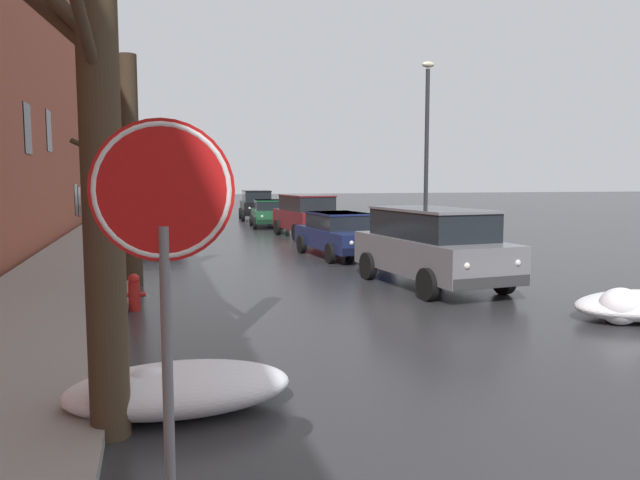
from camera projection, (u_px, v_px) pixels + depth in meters
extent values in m
cube|color=gray|center=(89.00, 253.00, 19.59)|extent=(3.07, 80.00, 0.14)
cube|color=#9E4C38|center=(12.00, 68.00, 18.44)|extent=(0.60, 80.00, 11.86)
cube|color=black|center=(79.00, 202.00, 32.13)|extent=(0.08, 1.10, 1.60)
cube|color=black|center=(75.00, 200.00, 30.71)|extent=(0.08, 1.10, 1.60)
cube|color=black|center=(27.00, 129.00, 18.98)|extent=(0.08, 1.10, 1.60)
cube|color=black|center=(48.00, 131.00, 22.99)|extent=(0.08, 1.10, 1.60)
ellipsoid|color=white|center=(179.00, 389.00, 6.36)|extent=(2.38, 1.22, 0.51)
ellipsoid|color=white|center=(149.00, 392.00, 6.21)|extent=(0.64, 0.53, 0.53)
ellipsoid|color=white|center=(640.00, 305.00, 10.63)|extent=(2.54, 1.49, 0.49)
ellipsoid|color=white|center=(621.00, 306.00, 10.19)|extent=(0.77, 0.64, 0.64)
ellipsoid|color=white|center=(140.00, 243.00, 19.46)|extent=(3.12, 1.02, 0.83)
ellipsoid|color=white|center=(123.00, 248.00, 19.49)|extent=(0.57, 0.48, 0.48)
ellipsoid|color=white|center=(320.00, 220.00, 29.92)|extent=(1.97, 1.32, 0.87)
ellipsoid|color=white|center=(327.00, 222.00, 29.91)|extent=(0.89, 0.74, 0.74)
ellipsoid|color=white|center=(326.00, 224.00, 30.20)|extent=(0.54, 0.45, 0.45)
ellipsoid|color=white|center=(156.00, 231.00, 24.32)|extent=(2.92, 1.20, 0.76)
ellipsoid|color=white|center=(141.00, 235.00, 24.32)|extent=(0.50, 0.41, 0.41)
ellipsoid|color=white|center=(166.00, 232.00, 24.49)|extent=(0.82, 0.68, 0.68)
cylinder|color=#423323|center=(99.00, 94.00, 5.45)|extent=(0.38, 0.38, 6.52)
cylinder|color=#382B1E|center=(131.00, 172.00, 13.79)|extent=(0.41, 0.41, 5.32)
cylinder|color=#382B1E|center=(110.00, 143.00, 13.13)|extent=(1.01, 1.21, 1.40)
cylinder|color=#382B1E|center=(107.00, 67.00, 13.76)|extent=(1.06, 0.86, 1.16)
cylinder|color=#382B1E|center=(101.00, 154.00, 13.61)|extent=(1.34, 0.19, 0.73)
cube|color=slate|center=(431.00, 255.00, 13.80)|extent=(2.26, 4.68, 0.80)
cube|color=black|center=(431.00, 223.00, 13.77)|extent=(1.88, 3.30, 0.68)
cube|color=slate|center=(431.00, 210.00, 13.74)|extent=(1.92, 3.37, 0.06)
cube|color=#303032|center=(491.00, 282.00, 11.77)|extent=(1.82, 0.29, 0.22)
cube|color=#303032|center=(387.00, 256.00, 15.88)|extent=(1.82, 0.29, 0.22)
cylinder|color=black|center=(504.00, 279.00, 12.88)|extent=(0.24, 0.69, 0.68)
cylinder|color=black|center=(428.00, 284.00, 12.20)|extent=(0.24, 0.69, 0.68)
cylinder|color=black|center=(434.00, 262.00, 15.48)|extent=(0.24, 0.69, 0.68)
cylinder|color=black|center=(368.00, 266.00, 14.80)|extent=(0.24, 0.69, 0.68)
sphere|color=silver|center=(517.00, 263.00, 11.93)|extent=(0.14, 0.14, 0.14)
sphere|color=silver|center=(466.00, 266.00, 11.49)|extent=(0.14, 0.14, 0.14)
cube|color=navy|center=(341.00, 238.00, 19.18)|extent=(2.08, 4.46, 0.60)
cube|color=black|center=(339.00, 220.00, 19.33)|extent=(1.68, 2.36, 0.52)
cube|color=navy|center=(339.00, 213.00, 19.30)|extent=(1.71, 2.41, 0.06)
cube|color=black|center=(369.00, 251.00, 17.23)|extent=(1.72, 0.25, 0.22)
cube|color=black|center=(318.00, 238.00, 21.17)|extent=(1.72, 0.25, 0.22)
cylinder|color=black|center=(385.00, 251.00, 18.27)|extent=(0.23, 0.61, 0.60)
cylinder|color=black|center=(330.00, 253.00, 17.65)|extent=(0.23, 0.61, 0.60)
cylinder|color=black|center=(350.00, 242.00, 20.77)|extent=(0.23, 0.61, 0.60)
cylinder|color=black|center=(302.00, 244.00, 20.15)|extent=(0.23, 0.61, 0.60)
sphere|color=silver|center=(387.00, 241.00, 17.37)|extent=(0.14, 0.14, 0.14)
sphere|color=silver|center=(351.00, 243.00, 16.98)|extent=(0.14, 0.14, 0.14)
cube|color=maroon|center=(307.00, 220.00, 25.88)|extent=(2.15, 4.53, 0.80)
cube|color=black|center=(306.00, 203.00, 25.85)|extent=(1.80, 3.19, 0.68)
cube|color=maroon|center=(306.00, 196.00, 25.81)|extent=(1.84, 3.25, 0.06)
cube|color=black|center=(324.00, 230.00, 23.90)|extent=(1.80, 0.25, 0.22)
cube|color=black|center=(292.00, 223.00, 27.92)|extent=(1.80, 0.25, 0.22)
cylinder|color=black|center=(338.00, 231.00, 24.96)|extent=(0.23, 0.69, 0.68)
cylinder|color=black|center=(296.00, 232.00, 24.32)|extent=(0.23, 0.69, 0.68)
cylinder|color=black|center=(316.00, 226.00, 27.52)|extent=(0.23, 0.69, 0.68)
cylinder|color=black|center=(277.00, 227.00, 26.88)|extent=(0.23, 0.69, 0.68)
sphere|color=silver|center=(338.00, 221.00, 24.04)|extent=(0.14, 0.14, 0.14)
sphere|color=silver|center=(310.00, 222.00, 23.63)|extent=(0.14, 0.14, 0.14)
cube|color=#1E5633|center=(269.00, 216.00, 31.12)|extent=(1.95, 3.99, 0.60)
cube|color=black|center=(268.00, 205.00, 31.25)|extent=(1.56, 2.12, 0.52)
cube|color=#1E5633|center=(268.00, 200.00, 31.23)|extent=(1.59, 2.17, 0.06)
cube|color=black|center=(273.00, 222.00, 29.30)|extent=(1.58, 0.26, 0.22)
cube|color=black|center=(265.00, 217.00, 32.97)|extent=(1.58, 0.26, 0.22)
cylinder|color=black|center=(287.00, 223.00, 30.13)|extent=(0.23, 0.61, 0.60)
cylinder|color=black|center=(255.00, 223.00, 29.83)|extent=(0.23, 0.61, 0.60)
cylinder|color=black|center=(282.00, 220.00, 32.47)|extent=(0.23, 0.61, 0.60)
cylinder|color=black|center=(251.00, 220.00, 32.17)|extent=(0.23, 0.61, 0.60)
sphere|color=silver|center=(283.00, 216.00, 29.34)|extent=(0.14, 0.14, 0.14)
sphere|color=silver|center=(262.00, 216.00, 29.15)|extent=(0.14, 0.14, 0.14)
cube|color=black|center=(257.00, 208.00, 36.90)|extent=(2.15, 4.40, 0.80)
cube|color=black|center=(256.00, 196.00, 36.87)|extent=(1.79, 3.10, 0.68)
cube|color=black|center=(256.00, 191.00, 36.83)|extent=(1.83, 3.17, 0.06)
cube|color=black|center=(260.00, 214.00, 34.89)|extent=(1.77, 0.27, 0.22)
cube|color=black|center=(254.00, 211.00, 38.96)|extent=(1.77, 0.27, 0.22)
cylinder|color=black|center=(274.00, 215.00, 35.82)|extent=(0.24, 0.69, 0.68)
cylinder|color=black|center=(243.00, 216.00, 35.47)|extent=(0.24, 0.69, 0.68)
cylinder|color=black|center=(269.00, 213.00, 38.40)|extent=(0.24, 0.69, 0.68)
cylinder|color=black|center=(240.00, 213.00, 38.05)|extent=(0.24, 0.69, 0.68)
sphere|color=silver|center=(270.00, 208.00, 34.94)|extent=(0.14, 0.14, 0.14)
sphere|color=silver|center=(250.00, 208.00, 34.72)|extent=(0.14, 0.14, 0.14)
cylinder|color=#B21E19|center=(134.00, 296.00, 11.28)|extent=(0.22, 0.22, 0.55)
sphere|color=#B21E19|center=(134.00, 279.00, 11.25)|extent=(0.21, 0.21, 0.21)
cylinder|color=#B21E19|center=(125.00, 295.00, 11.24)|extent=(0.10, 0.09, 0.09)
cylinder|color=#B21E19|center=(143.00, 294.00, 11.32)|extent=(0.10, 0.09, 0.09)
cylinder|color=slate|center=(169.00, 428.00, 3.28)|extent=(0.06, 0.06, 2.23)
cylinder|color=red|center=(163.00, 191.00, 3.15)|extent=(0.76, 0.10, 0.76)
torus|color=white|center=(163.00, 191.00, 3.15)|extent=(0.73, 0.11, 0.74)
cylinder|color=#28282D|center=(426.00, 162.00, 19.97)|extent=(0.14, 0.14, 6.12)
ellipsoid|color=beige|center=(428.00, 65.00, 19.64)|extent=(0.44, 0.24, 0.20)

